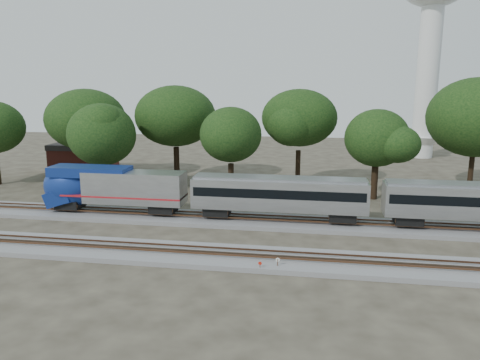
# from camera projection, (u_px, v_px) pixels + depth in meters

# --- Properties ---
(ground) EXTENTS (160.00, 160.00, 0.00)m
(ground) POSITION_uv_depth(u_px,v_px,m) (219.00, 242.00, 41.66)
(ground) COLOR #383328
(ground) RESTS_ON ground
(track_far) EXTENTS (160.00, 5.00, 0.73)m
(track_far) POSITION_uv_depth(u_px,v_px,m) (231.00, 220.00, 47.41)
(track_far) COLOR slate
(track_far) RESTS_ON ground
(track_near) EXTENTS (160.00, 5.00, 0.73)m
(track_near) POSITION_uv_depth(u_px,v_px,m) (209.00, 256.00, 37.76)
(track_near) COLOR slate
(track_near) RESTS_ON ground
(switch_stand_red) EXTENTS (0.27, 0.08, 0.86)m
(switch_stand_red) POSITION_uv_depth(u_px,v_px,m) (260.00, 266.00, 34.84)
(switch_stand_red) COLOR #512D19
(switch_stand_red) RESTS_ON ground
(switch_stand_white) EXTENTS (0.33, 0.08, 1.03)m
(switch_stand_white) POSITION_uv_depth(u_px,v_px,m) (278.00, 262.00, 35.16)
(switch_stand_white) COLOR #512D19
(switch_stand_white) RESTS_ON ground
(switch_lever) EXTENTS (0.53, 0.35, 0.30)m
(switch_lever) POSITION_uv_depth(u_px,v_px,m) (286.00, 266.00, 35.70)
(switch_lever) COLOR #512D19
(switch_lever) RESTS_ON ground
(brick_building) EXTENTS (9.35, 6.73, 4.40)m
(brick_building) POSITION_uv_depth(u_px,v_px,m) (84.00, 157.00, 73.71)
(brick_building) COLOR maroon
(brick_building) RESTS_ON ground
(tree_1) EXTENTS (8.86, 8.86, 12.50)m
(tree_1) POSITION_uv_depth(u_px,v_px,m) (86.00, 119.00, 65.36)
(tree_1) COLOR black
(tree_1) RESTS_ON ground
(tree_2) EXTENTS (7.67, 7.67, 10.81)m
(tree_2) POSITION_uv_depth(u_px,v_px,m) (102.00, 135.00, 57.47)
(tree_2) COLOR black
(tree_2) RESTS_ON ground
(tree_3) EXTENTS (9.44, 9.44, 13.31)m
(tree_3) POSITION_uv_depth(u_px,v_px,m) (175.00, 116.00, 63.90)
(tree_3) COLOR black
(tree_3) RESTS_ON ground
(tree_4) EXTENTS (7.81, 7.81, 11.01)m
(tree_4) POSITION_uv_depth(u_px,v_px,m) (231.00, 135.00, 56.13)
(tree_4) COLOR black
(tree_4) RESTS_ON ground
(tree_5) EXTENTS (9.43, 9.43, 13.29)m
(tree_5) POSITION_uv_depth(u_px,v_px,m) (299.00, 118.00, 60.88)
(tree_5) COLOR black
(tree_5) RESTS_ON ground
(tree_6) EXTENTS (7.53, 7.53, 10.61)m
(tree_6) POSITION_uv_depth(u_px,v_px,m) (377.00, 138.00, 55.14)
(tree_6) COLOR black
(tree_6) RESTS_ON ground
(tree_7) EXTENTS (9.68, 9.68, 13.65)m
(tree_7) POSITION_uv_depth(u_px,v_px,m) (476.00, 117.00, 58.50)
(tree_7) COLOR black
(tree_7) RESTS_ON ground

